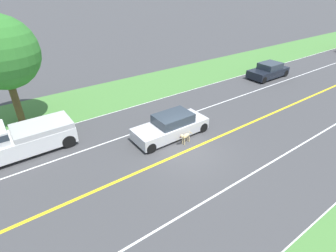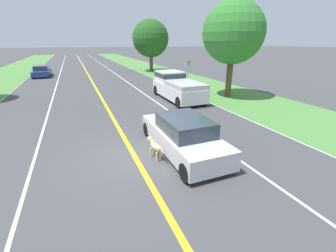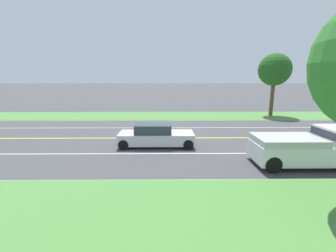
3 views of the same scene
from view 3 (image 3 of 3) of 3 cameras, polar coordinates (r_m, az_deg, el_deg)
The scene contains 12 objects.
ground_plane at distance 16.47m, azimuth -1.79°, elevation -3.06°, with size 400.00×400.00×0.00m, color #424244.
centre_divider_line at distance 16.47m, azimuth -1.79°, elevation -3.05°, with size 0.18×160.00×0.01m, color yellow.
lane_edge_line_right at distance 9.87m, azimuth -2.66°, elevation -13.61°, with size 0.14×160.00×0.01m, color white.
lane_edge_line_left at distance 23.30m, azimuth -1.43°, elevation 1.41°, with size 0.14×160.00×0.01m, color white.
lane_dash_same_dir at distance 13.12m, azimuth -2.11°, elevation -7.01°, with size 0.10×160.00×0.01m, color white.
lane_dash_oncoming at distance 19.87m, azimuth -1.58°, elevation -0.44°, with size 0.10×160.00×0.01m, color white.
grass_verge_right at distance 7.28m, azimuth -3.59°, elevation -23.77°, with size 6.00×160.00×0.03m, color #4C843D.
grass_verge_left at distance 26.25m, azimuth -1.33°, elevation 2.63°, with size 6.00×160.00×0.03m, color #4C843D.
ego_car at distance 14.48m, azimuth -3.15°, elevation -2.46°, with size 1.86×4.77×1.44m.
dog at distance 15.72m, azimuth -3.37°, elevation -1.94°, with size 0.37×1.10×0.79m.
pickup_truck at distance 13.35m, azimuth 33.23°, elevation -4.32°, with size 2.11×5.50×1.93m.
roadside_tree_left_near at distance 28.69m, azimuth 25.45°, elevation 12.71°, with size 3.59×3.59×7.05m.
Camera 3 is at (15.90, 0.36, 4.26)m, focal length 24.00 mm.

